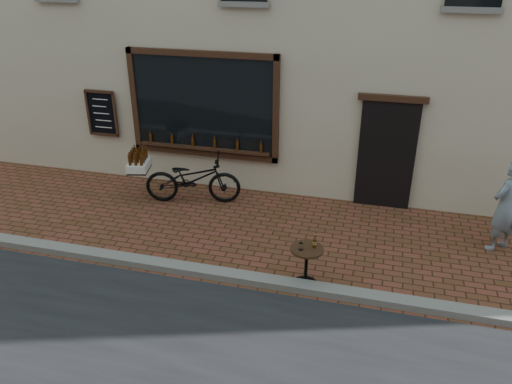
# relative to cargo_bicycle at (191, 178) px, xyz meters

# --- Properties ---
(ground) EXTENTS (90.00, 90.00, 0.00)m
(ground) POSITION_rel_cargo_bicycle_xyz_m (1.94, -2.64, -0.53)
(ground) COLOR #522F1A
(ground) RESTS_ON ground
(kerb) EXTENTS (90.00, 0.25, 0.12)m
(kerb) POSITION_rel_cargo_bicycle_xyz_m (1.94, -2.44, -0.47)
(kerb) COLOR slate
(kerb) RESTS_ON ground
(cargo_bicycle) EXTENTS (2.35, 1.12, 1.11)m
(cargo_bicycle) POSITION_rel_cargo_bicycle_xyz_m (0.00, 0.00, 0.00)
(cargo_bicycle) COLOR black
(cargo_bicycle) RESTS_ON ground
(bistro_table) EXTENTS (0.52, 0.52, 0.89)m
(bistro_table) POSITION_rel_cargo_bicycle_xyz_m (2.79, -2.27, -0.05)
(bistro_table) COLOR black
(bistro_table) RESTS_ON ground
(pedestrian) EXTENTS (0.72, 0.70, 1.67)m
(pedestrian) POSITION_rel_cargo_bicycle_xyz_m (5.88, -0.37, 0.31)
(pedestrian) COLOR slate
(pedestrian) RESTS_ON ground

